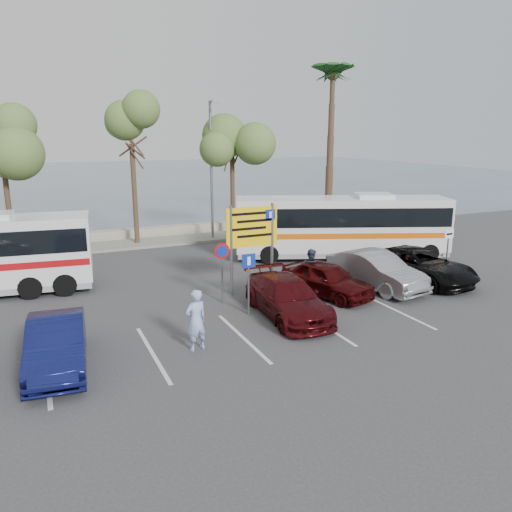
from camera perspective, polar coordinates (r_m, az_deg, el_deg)
name	(u,v)px	position (r m, az deg, el deg)	size (l,w,h in m)	color
ground	(263,321)	(17.43, 0.83, -7.45)	(120.00, 120.00, 0.00)	#353537
kerb_strip	(163,241)	(30.16, -10.60, 1.65)	(44.00, 2.40, 0.15)	gray
seawall	(155,232)	(32.03, -11.49, 2.73)	(48.00, 0.80, 0.60)	gray
sea	(82,179)	(75.27, -19.28, 8.29)	(140.00, 140.00, 0.00)	#3D5262
tree_left	(1,140)	(28.70, -27.16, 11.72)	(3.20, 3.20, 7.20)	#382619
tree_mid	(131,127)	(29.19, -14.13, 14.09)	(3.20, 3.20, 8.00)	#382619
tree_right	(232,136)	(30.88, -2.77, 13.54)	(3.20, 3.20, 7.40)	#382619
palm_tree	(333,76)	(34.28, 8.77, 19.64)	(4.80, 4.80, 11.20)	#382619
street_lamp_right	(212,163)	(29.95, -5.10, 10.49)	(0.45, 1.15, 8.01)	slate
direction_sign	(252,234)	(19.95, -0.46, 2.57)	(2.20, 0.12, 3.60)	slate
sign_no_stop	(222,263)	(18.82, -3.91, -0.82)	(0.60, 0.08, 2.35)	slate
sign_parking	(249,275)	(17.57, -0.85, -2.22)	(0.50, 0.07, 2.25)	slate
sign_taxi	(448,247)	(23.80, 21.07, 1.01)	(0.50, 0.07, 2.20)	slate
lane_markings	(244,337)	(16.15, -1.34, -9.22)	(12.02, 4.20, 0.01)	silver
coach_bus_right	(341,229)	(26.08, 9.70, 3.11)	(10.85, 6.17, 3.36)	silver
car_blue	(57,344)	(14.98, -21.82, -9.29)	(1.48, 4.26, 1.40)	#10164E
car_maroon	(287,297)	(17.73, 3.60, -4.75)	(1.92, 4.73, 1.37)	#470B0F
car_red	(327,279)	(20.07, 8.07, -2.63)	(1.61, 4.01, 1.37)	#40090A
suv_black	(420,266)	(22.93, 18.26, -1.04)	(2.36, 5.13, 1.42)	black
car_silver_b	(376,271)	(21.40, 13.52, -1.63)	(1.61, 4.62, 1.52)	gray
pedestrian_near	(196,320)	(15.02, -6.87, -7.28)	(0.69, 0.45, 1.89)	#97ACDC
pedestrian_far	(311,269)	(20.71, 6.32, -1.53)	(0.84, 0.66, 1.73)	#31394A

